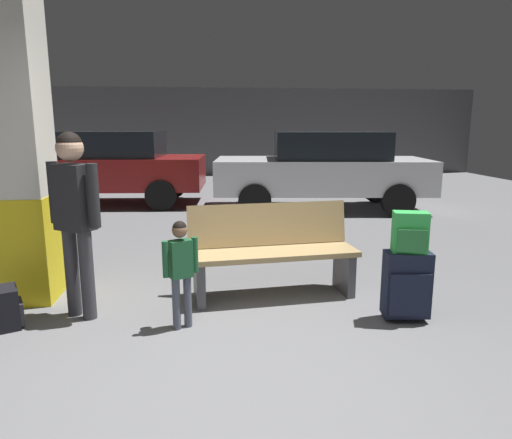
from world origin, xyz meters
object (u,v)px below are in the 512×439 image
object	(u,v)px
structural_pillar	(14,139)
parked_car_far	(105,166)
child	(180,263)
adult	(74,206)
bench	(272,251)
parked_car_near	(323,168)
backpack_dark_floor	(9,308)
backpack_bright	(410,233)
suitcase	(407,285)

from	to	relation	value
structural_pillar	parked_car_far	bearing A→B (deg)	93.13
child	adult	distance (m)	1.03
bench	parked_car_near	size ratio (longest dim) A/B	0.38
child	parked_car_far	xyz separation A→B (m)	(-1.80, 6.35, 0.25)
adult	backpack_dark_floor	bearing A→B (deg)	-164.38
parked_car_near	bench	bearing A→B (deg)	-110.27
bench	backpack_bright	size ratio (longest dim) A/B	4.83
suitcase	adult	size ratio (longest dim) A/B	0.38
adult	parked_car_near	distance (m)	6.03
bench	parked_car_near	bearing A→B (deg)	69.73
suitcase	adult	world-z (taller)	adult
backpack_dark_floor	parked_car_near	xyz separation A→B (m)	(3.97, 5.10, 0.64)
structural_pillar	child	xyz separation A→B (m)	(1.50, -0.87, -0.97)
bench	backpack_dark_floor	xyz separation A→B (m)	(-2.27, -0.49, -0.28)
backpack_bright	parked_car_far	bearing A→B (deg)	119.93
adult	structural_pillar	bearing A→B (deg)	139.49
adult	parked_car_far	distance (m)	6.09
child	parked_car_far	bearing A→B (deg)	105.87
parked_car_near	adult	bearing A→B (deg)	-124.72
suitcase	backpack_bright	bearing A→B (deg)	-163.00
bench	child	distance (m)	1.09
structural_pillar	parked_car_far	world-z (taller)	structural_pillar
child	adult	size ratio (longest dim) A/B	0.57
suitcase	child	size ratio (longest dim) A/B	0.67
bench	parked_car_far	bearing A→B (deg)	115.07
backpack_bright	parked_car_far	world-z (taller)	parked_car_far
bench	child	size ratio (longest dim) A/B	1.82
backpack_bright	adult	distance (m)	2.80
adult	bench	bearing A→B (deg)	11.12
backpack_bright	parked_car_near	bearing A→B (deg)	82.92
bench	backpack_dark_floor	world-z (taller)	bench
suitcase	backpack_dark_floor	size ratio (longest dim) A/B	1.78
backpack_dark_floor	parked_car_far	bearing A→B (deg)	93.55
suitcase	parked_car_far	distance (m)	7.42
backpack_bright	backpack_dark_floor	xyz separation A→B (m)	(-3.31, 0.25, -0.60)
bench	adult	size ratio (longest dim) A/B	1.03
child	backpack_dark_floor	distance (m)	1.48
parked_car_far	structural_pillar	bearing A→B (deg)	-86.87
backpack_dark_floor	parked_car_far	world-z (taller)	parked_car_far
child	backpack_dark_floor	world-z (taller)	child
parked_car_far	parked_car_near	world-z (taller)	same
child	parked_car_near	xyz separation A→B (m)	(2.55, 5.29, 0.25)
structural_pillar	backpack_dark_floor	bearing A→B (deg)	-83.11
adult	parked_car_far	world-z (taller)	adult
structural_pillar	parked_car_near	distance (m)	6.04
backpack_bright	adult	world-z (taller)	adult
adult	backpack_bright	bearing A→B (deg)	-8.27
structural_pillar	child	world-z (taller)	structural_pillar
backpack_dark_floor	parked_car_near	size ratio (longest dim) A/B	0.08
suitcase	bench	bearing A→B (deg)	144.50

